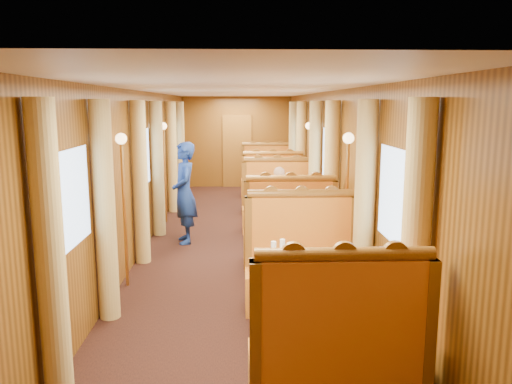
{
  "coord_description": "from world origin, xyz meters",
  "views": [
    {
      "loc": [
        0.03,
        -7.91,
        2.3
      ],
      "look_at": [
        0.28,
        -0.86,
        1.05
      ],
      "focal_mm": 35.0,
      "sensor_mm": 36.0,
      "label": 1
    }
  ],
  "objects_px": {
    "banquette_near_fwd": "(337,361)",
    "steward": "(184,193)",
    "passenger": "(279,193)",
    "teapot_left": "(300,269)",
    "banquette_mid_aft": "(278,208)",
    "teapot_back": "(305,263)",
    "table_mid": "(283,223)",
    "tea_tray": "(303,274)",
    "rose_vase_far": "(269,164)",
    "banquette_mid_fwd": "(289,237)",
    "banquette_far_aft": "(267,179)",
    "table_near": "(316,311)",
    "banquette_near_aft": "(302,271)",
    "fruit_plate": "(350,274)",
    "teapot_right": "(313,270)",
    "banquette_far_fwd": "(272,193)",
    "rose_vase_mid": "(284,190)",
    "table_far": "(269,188)"
  },
  "relations": [
    {
      "from": "tea_tray",
      "to": "teapot_left",
      "type": "relative_size",
      "value": 1.91
    },
    {
      "from": "table_near",
      "to": "table_mid",
      "type": "xyz_separation_m",
      "value": [
        0.0,
        3.5,
        0.0
      ]
    },
    {
      "from": "table_near",
      "to": "banquette_near_fwd",
      "type": "distance_m",
      "value": 1.02
    },
    {
      "from": "teapot_back",
      "to": "fruit_plate",
      "type": "distance_m",
      "value": 0.43
    },
    {
      "from": "banquette_mid_aft",
      "to": "teapot_back",
      "type": "bearing_deg",
      "value": -91.19
    },
    {
      "from": "table_mid",
      "to": "teapot_back",
      "type": "relative_size",
      "value": 6.25
    },
    {
      "from": "table_near",
      "to": "passenger",
      "type": "relative_size",
      "value": 1.38
    },
    {
      "from": "table_near",
      "to": "passenger",
      "type": "distance_m",
      "value": 4.24
    },
    {
      "from": "banquette_near_aft",
      "to": "rose_vase_mid",
      "type": "relative_size",
      "value": 3.72
    },
    {
      "from": "table_mid",
      "to": "teapot_left",
      "type": "relative_size",
      "value": 5.9
    },
    {
      "from": "fruit_plate",
      "to": "steward",
      "type": "relative_size",
      "value": 0.13
    },
    {
      "from": "tea_tray",
      "to": "passenger",
      "type": "height_order",
      "value": "passenger"
    },
    {
      "from": "teapot_left",
      "to": "tea_tray",
      "type": "bearing_deg",
      "value": 34.65
    },
    {
      "from": "table_mid",
      "to": "tea_tray",
      "type": "xyz_separation_m",
      "value": [
        -0.13,
        -3.56,
        0.38
      ]
    },
    {
      "from": "teapot_left",
      "to": "passenger",
      "type": "xyz_separation_m",
      "value": [
        0.17,
        4.33,
        -0.08
      ]
    },
    {
      "from": "table_near",
      "to": "teapot_right",
      "type": "xyz_separation_m",
      "value": [
        -0.05,
        -0.11,
        0.44
      ]
    },
    {
      "from": "banquette_far_aft",
      "to": "passenger",
      "type": "height_order",
      "value": "banquette_far_aft"
    },
    {
      "from": "banquette_mid_aft",
      "to": "banquette_far_aft",
      "type": "relative_size",
      "value": 1.0
    },
    {
      "from": "table_near",
      "to": "teapot_back",
      "type": "bearing_deg",
      "value": 139.36
    },
    {
      "from": "banquette_mid_fwd",
      "to": "banquette_far_aft",
      "type": "distance_m",
      "value": 5.53
    },
    {
      "from": "teapot_back",
      "to": "banquette_far_aft",
      "type": "bearing_deg",
      "value": 111.38
    },
    {
      "from": "table_near",
      "to": "passenger",
      "type": "xyz_separation_m",
      "value": [
        -0.0,
        4.23,
        0.37
      ]
    },
    {
      "from": "banquette_near_aft",
      "to": "teapot_right",
      "type": "distance_m",
      "value": 1.2
    },
    {
      "from": "steward",
      "to": "banquette_mid_aft",
      "type": "bearing_deg",
      "value": 102.32
    },
    {
      "from": "banquette_mid_fwd",
      "to": "tea_tray",
      "type": "xyz_separation_m",
      "value": [
        -0.13,
        -2.54,
        0.33
      ]
    },
    {
      "from": "table_near",
      "to": "tea_tray",
      "type": "height_order",
      "value": "tea_tray"
    },
    {
      "from": "table_mid",
      "to": "steward",
      "type": "distance_m",
      "value": 1.7
    },
    {
      "from": "table_mid",
      "to": "banquette_far_aft",
      "type": "xyz_separation_m",
      "value": [
        0.0,
        4.51,
        0.05
      ]
    },
    {
      "from": "banquette_near_aft",
      "to": "fruit_plate",
      "type": "xyz_separation_m",
      "value": [
        0.29,
        -1.11,
        0.35
      ]
    },
    {
      "from": "tea_tray",
      "to": "banquette_near_fwd",
      "type": "bearing_deg",
      "value": -82.37
    },
    {
      "from": "banquette_mid_fwd",
      "to": "teapot_back",
      "type": "height_order",
      "value": "banquette_mid_fwd"
    },
    {
      "from": "banquette_near_fwd",
      "to": "banquette_far_fwd",
      "type": "bearing_deg",
      "value": 90.0
    },
    {
      "from": "banquette_mid_aft",
      "to": "teapot_left",
      "type": "distance_m",
      "value": 4.64
    },
    {
      "from": "tea_tray",
      "to": "steward",
      "type": "height_order",
      "value": "steward"
    },
    {
      "from": "banquette_far_fwd",
      "to": "fruit_plate",
      "type": "relative_size",
      "value": 6.11
    },
    {
      "from": "tea_tray",
      "to": "rose_vase_far",
      "type": "bearing_deg",
      "value": 89.07
    },
    {
      "from": "banquette_far_fwd",
      "to": "steward",
      "type": "bearing_deg",
      "value": -125.92
    },
    {
      "from": "teapot_right",
      "to": "steward",
      "type": "bearing_deg",
      "value": 120.53
    },
    {
      "from": "banquette_near_aft",
      "to": "banquette_near_fwd",
      "type": "bearing_deg",
      "value": -90.0
    },
    {
      "from": "banquette_near_aft",
      "to": "rose_vase_far",
      "type": "bearing_deg",
      "value": 90.13
    },
    {
      "from": "banquette_near_fwd",
      "to": "passenger",
      "type": "relative_size",
      "value": 1.76
    },
    {
      "from": "table_mid",
      "to": "banquette_far_aft",
      "type": "relative_size",
      "value": 0.78
    },
    {
      "from": "banquette_near_fwd",
      "to": "steward",
      "type": "relative_size",
      "value": 0.79
    },
    {
      "from": "banquette_far_fwd",
      "to": "banquette_mid_fwd",
      "type": "bearing_deg",
      "value": -90.0
    },
    {
      "from": "table_near",
      "to": "rose_vase_far",
      "type": "distance_m",
      "value": 7.05
    },
    {
      "from": "teapot_left",
      "to": "banquette_far_aft",
      "type": "bearing_deg",
      "value": 73.68
    },
    {
      "from": "table_near",
      "to": "table_far",
      "type": "xyz_separation_m",
      "value": [
        0.0,
        7.0,
        0.0
      ]
    },
    {
      "from": "banquette_mid_fwd",
      "to": "table_far",
      "type": "height_order",
      "value": "banquette_mid_fwd"
    },
    {
      "from": "table_mid",
      "to": "fruit_plate",
      "type": "distance_m",
      "value": 3.63
    },
    {
      "from": "banquette_mid_aft",
      "to": "tea_tray",
      "type": "height_order",
      "value": "banquette_mid_aft"
    }
  ]
}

